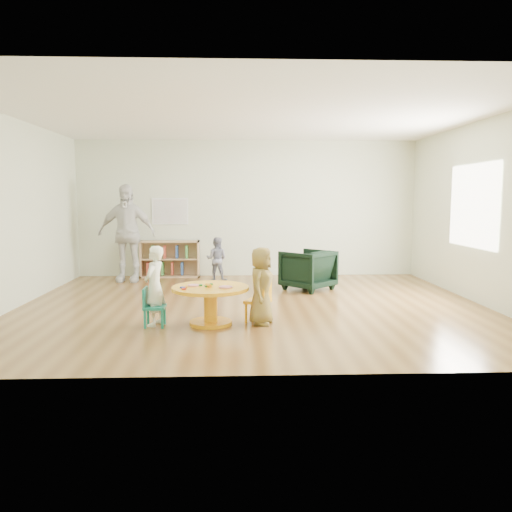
# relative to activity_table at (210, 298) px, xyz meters

# --- Properties ---
(room) EXTENTS (7.10, 7.00, 2.80)m
(room) POSITION_rel_activity_table_xyz_m (0.58, 1.10, 1.55)
(room) COLOR brown
(room) RESTS_ON ground
(activity_table) EXTENTS (0.99, 0.99, 0.54)m
(activity_table) POSITION_rel_activity_table_xyz_m (0.00, 0.00, 0.00)
(activity_table) COLOR orange
(activity_table) RESTS_ON ground
(kid_chair_left) EXTENTS (0.27, 0.27, 0.50)m
(kid_chair_left) POSITION_rel_activity_table_xyz_m (-0.74, -0.08, -0.07)
(kid_chair_left) COLOR #167D6B
(kid_chair_left) RESTS_ON ground
(kid_chair_right) EXTENTS (0.39, 0.39, 0.55)m
(kid_chair_right) POSITION_rel_activity_table_xyz_m (0.65, 0.08, -0.05)
(kid_chair_right) COLOR orange
(kid_chair_right) RESTS_ON ground
(bookshelf) EXTENTS (1.20, 0.30, 0.75)m
(bookshelf) POSITION_rel_activity_table_xyz_m (-1.04, 3.96, 0.03)
(bookshelf) COLOR tan
(bookshelf) RESTS_ON ground
(alphabet_poster) EXTENTS (0.74, 0.01, 0.54)m
(alphabet_poster) POSITION_rel_activity_table_xyz_m (-1.03, 4.09, 1.01)
(alphabet_poster) COLOR white
(alphabet_poster) RESTS_ON ground
(armchair) EXTENTS (1.09, 1.09, 0.71)m
(armchair) POSITION_rel_activity_table_xyz_m (1.60, 2.38, 0.02)
(armchair) COLOR black
(armchair) RESTS_ON ground
(child_left) EXTENTS (0.34, 0.43, 1.02)m
(child_left) POSITION_rel_activity_table_xyz_m (-0.71, -0.01, 0.17)
(child_left) COLOR white
(child_left) RESTS_ON ground
(child_right) EXTENTS (0.45, 0.56, 1.00)m
(child_right) POSITION_rel_activity_table_xyz_m (0.65, -0.00, 0.16)
(child_right) COLOR gold
(child_right) RESTS_ON ground
(toddler) EXTENTS (0.48, 0.40, 0.86)m
(toddler) POSITION_rel_activity_table_xyz_m (-0.05, 3.41, 0.09)
(toddler) COLOR #191F40
(toddler) RESTS_ON ground
(adult_caretaker) EXTENTS (1.13, 0.53, 1.89)m
(adult_caretaker) POSITION_rel_activity_table_xyz_m (-1.80, 3.44, 0.60)
(adult_caretaker) COLOR silver
(adult_caretaker) RESTS_ON ground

